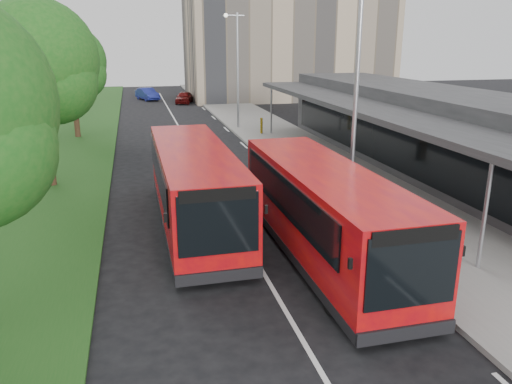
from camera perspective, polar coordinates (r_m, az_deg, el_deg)
The scene contains 17 objects.
ground at distance 15.69m, azimuth -0.65°, elevation -6.68°, with size 120.00×120.00×0.00m, color black.
pavement at distance 35.78m, azimuth 1.46°, elevation 6.93°, with size 5.00×80.00×0.15m, color gray.
grass_verge at distance 34.77m, azimuth -19.80°, elevation 5.61°, with size 5.00×80.00×0.10m, color #1E4B18.
lane_centre_line at distance 29.85m, azimuth -7.21°, elevation 4.66°, with size 0.12×70.00×0.01m, color silver.
kerb_dashes at distance 34.23m, azimuth -2.49°, elevation 6.35°, with size 0.12×56.00×0.01m.
office_block at distance 58.66m, azimuth 3.59°, elevation 19.55°, with size 22.00×12.00×18.00m, color tan.
station_building at distance 26.47m, azimuth 18.80°, elevation 6.82°, with size 7.70×26.00×4.00m.
tree_mid at distance 23.39m, azimuth -23.63°, elevation 12.90°, with size 5.00×5.00×8.04m.
tree_far at distance 35.29m, azimuth -20.42°, elevation 13.34°, with size 4.54×4.54×7.28m.
lamp_post_near at distance 17.68m, azimuth 11.14°, elevation 11.55°, with size 1.44×0.28×8.00m.
lamp_post_far at distance 36.78m, azimuth -2.25°, elevation 14.48°, with size 1.44×0.28×8.00m.
bus_main at distance 14.86m, azimuth 7.73°, elevation -2.35°, with size 2.65×9.77×2.75m.
bus_second at distance 17.41m, azimuth -7.07°, elevation 0.62°, with size 2.69×9.90×2.79m.
litter_bin at distance 25.54m, azimuth 6.04°, elevation 4.06°, with size 0.54×0.54×0.97m, color #342615.
bollard at distance 34.52m, azimuth 0.63°, elevation 7.60°, with size 0.17×0.17×1.07m, color yellow.
car_near at distance 53.37m, azimuth -8.22°, elevation 10.67°, with size 1.45×3.61×1.23m, color #540C0C.
car_far at distance 57.03m, azimuth -12.32°, elevation 10.89°, with size 1.39×3.99×1.31m, color navy.
Camera 1 is at (-3.24, -14.00, 6.28)m, focal length 35.00 mm.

